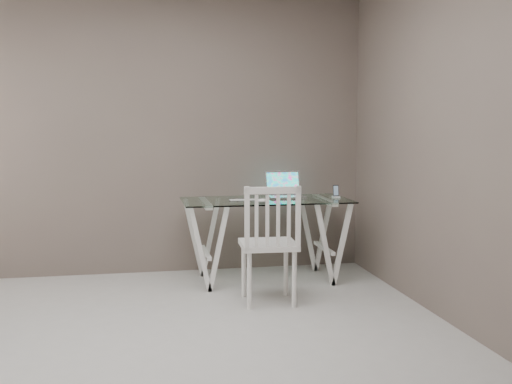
# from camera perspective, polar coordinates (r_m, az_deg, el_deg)

# --- Properties ---
(room) EXTENTS (4.50, 4.52, 2.71)m
(room) POSITION_cam_1_polar(r_m,az_deg,el_deg) (3.92, -8.76, 10.13)
(room) COLOR #AAA8A3
(room) RESTS_ON ground
(desk) EXTENTS (1.50, 0.70, 0.75)m
(desk) POSITION_cam_1_polar(r_m,az_deg,el_deg) (5.83, 0.89, -4.21)
(desk) COLOR silver
(desk) RESTS_ON ground
(chair) EXTENTS (0.46, 0.46, 0.96)m
(chair) POSITION_cam_1_polar(r_m,az_deg,el_deg) (5.04, 1.25, -4.21)
(chair) COLOR silver
(chair) RESTS_ON ground
(laptop) EXTENTS (0.34, 0.30, 0.23)m
(laptop) POSITION_cam_1_polar(r_m,az_deg,el_deg) (5.98, 2.57, 0.12)
(laptop) COLOR silver
(laptop) RESTS_ON desk
(keyboard) EXTENTS (0.26, 0.11, 0.01)m
(keyboard) POSITION_cam_1_polar(r_m,az_deg,el_deg) (5.69, -1.16, -0.72)
(keyboard) COLOR silver
(keyboard) RESTS_ON desk
(mouse) EXTENTS (0.11, 0.06, 0.03)m
(mouse) POSITION_cam_1_polar(r_m,az_deg,el_deg) (5.55, 0.57, -0.77)
(mouse) COLOR white
(mouse) RESTS_ON desk
(phone_dock) EXTENTS (0.06, 0.06, 0.11)m
(phone_dock) POSITION_cam_1_polar(r_m,az_deg,el_deg) (5.95, 7.11, -0.19)
(phone_dock) COLOR white
(phone_dock) RESTS_ON desk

